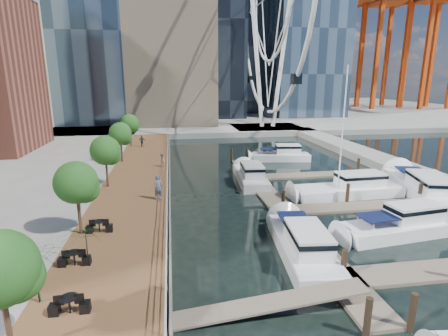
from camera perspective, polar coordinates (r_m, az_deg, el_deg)
ground at (r=20.85m, az=8.49°, el=-15.54°), size 520.00×520.00×0.00m
boardwalk at (r=33.86m, az=-14.05°, el=-3.05°), size 6.00×60.00×1.00m
seawall at (r=33.69m, az=-8.96°, el=-2.88°), size 0.25×60.00×1.00m
land_far at (r=119.77m, az=-6.09°, el=9.42°), size 200.00×114.00×1.00m
breakwater at (r=46.27m, az=25.19°, el=0.61°), size 4.00×60.00×1.00m
pier at (r=72.64m, az=7.08°, el=6.34°), size 14.00×12.00×1.00m
railing at (r=33.41m, az=-9.20°, el=-1.20°), size 0.10×60.00×1.05m
floating_docks at (r=31.97m, az=17.00°, el=-4.29°), size 16.00×34.00×2.60m
port_cranes at (r=134.97m, az=25.37°, el=17.02°), size 40.00×52.00×38.00m
street_trees at (r=32.32m, az=-18.84°, el=2.73°), size 2.60×42.60×4.60m
cafe_tables at (r=18.28m, az=-23.54°, el=-16.30°), size 2.50×13.70×0.74m
yacht_foreground at (r=27.07m, az=26.68°, el=-9.75°), size 9.42×3.58×2.15m
pedestrian_near at (r=28.27m, az=-10.69°, el=-3.14°), size 0.83×0.68×1.97m
pedestrian_mid at (r=38.87m, az=-10.13°, el=1.27°), size 0.57×0.73×1.48m
pedestrian_far at (r=51.21m, az=-13.22°, el=4.31°), size 1.03×0.58×1.66m
moored_yachts at (r=32.54m, az=19.79°, el=-5.11°), size 20.56×38.78×11.50m
cafe_seating at (r=15.83m, az=-27.44°, el=-18.39°), size 4.47×12.08×2.51m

